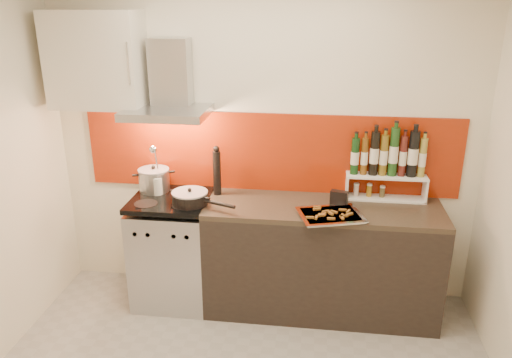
# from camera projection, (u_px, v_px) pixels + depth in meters

# --- Properties ---
(back_wall) EXTENTS (3.40, 0.02, 2.60)m
(back_wall) POSITION_uv_depth(u_px,v_px,m) (263.00, 142.00, 3.99)
(back_wall) COLOR silver
(back_wall) RESTS_ON ground
(backsplash) EXTENTS (3.00, 0.02, 0.64)m
(backsplash) POSITION_uv_depth(u_px,v_px,m) (269.00, 153.00, 4.00)
(backsplash) COLOR maroon
(backsplash) RESTS_ON back_wall
(range_stove) EXTENTS (0.60, 0.60, 0.91)m
(range_stove) POSITION_uv_depth(u_px,v_px,m) (174.00, 250.00, 4.09)
(range_stove) COLOR #B7B7BA
(range_stove) RESTS_ON ground
(counter) EXTENTS (1.80, 0.60, 0.90)m
(counter) POSITION_uv_depth(u_px,v_px,m) (321.00, 258.00, 3.94)
(counter) COLOR black
(counter) RESTS_ON ground
(range_hood) EXTENTS (0.62, 0.50, 0.61)m
(range_hood) POSITION_uv_depth(u_px,v_px,m) (169.00, 89.00, 3.77)
(range_hood) COLOR #B7B7BA
(range_hood) RESTS_ON back_wall
(upper_cabinet) EXTENTS (0.70, 0.35, 0.72)m
(upper_cabinet) POSITION_uv_depth(u_px,v_px,m) (96.00, 60.00, 3.76)
(upper_cabinet) COLOR beige
(upper_cabinet) RESTS_ON back_wall
(stock_pot) EXTENTS (0.25, 0.25, 0.22)m
(stock_pot) POSITION_uv_depth(u_px,v_px,m) (154.00, 180.00, 4.04)
(stock_pot) COLOR #B7B7BA
(stock_pot) RESTS_ON range_stove
(saute_pan) EXTENTS (0.51, 0.29, 0.13)m
(saute_pan) POSITION_uv_depth(u_px,v_px,m) (191.00, 198.00, 3.79)
(saute_pan) COLOR black
(saute_pan) RESTS_ON range_stove
(utensil_jar) EXTENTS (0.09, 0.14, 0.43)m
(utensil_jar) POSITION_uv_depth(u_px,v_px,m) (157.00, 180.00, 3.95)
(utensil_jar) COLOR silver
(utensil_jar) RESTS_ON range_stove
(pepper_mill) EXTENTS (0.06, 0.06, 0.40)m
(pepper_mill) POSITION_uv_depth(u_px,v_px,m) (217.00, 171.00, 3.95)
(pepper_mill) COLOR black
(pepper_mill) RESTS_ON counter
(step_shelf) EXTENTS (0.62, 0.17, 0.58)m
(step_shelf) POSITION_uv_depth(u_px,v_px,m) (388.00, 165.00, 3.83)
(step_shelf) COLOR white
(step_shelf) RESTS_ON counter
(caddy_box) EXTENTS (0.14, 0.09, 0.11)m
(caddy_box) POSITION_uv_depth(u_px,v_px,m) (339.00, 198.00, 3.78)
(caddy_box) COLOR black
(caddy_box) RESTS_ON counter
(baking_tray) EXTENTS (0.53, 0.46, 0.03)m
(baking_tray) POSITION_uv_depth(u_px,v_px,m) (330.00, 215.00, 3.59)
(baking_tray) COLOR silver
(baking_tray) RESTS_ON counter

